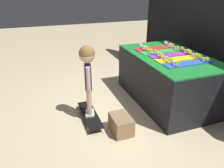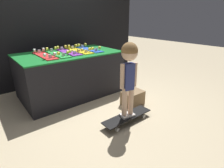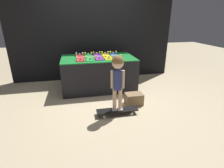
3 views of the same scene
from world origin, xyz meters
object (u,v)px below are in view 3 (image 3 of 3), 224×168
Objects in this scene: child at (118,73)px; storage_box at (134,99)px; skateboard_red_on_rack at (80,58)px; skateboard_green_on_rack at (89,57)px; skateboard_purple_on_rack at (98,56)px; skateboard_blue_on_rack at (115,56)px; skateboard_on_floor at (117,110)px; skateboard_yellow_on_rack at (107,56)px.

child is 0.86m from storage_box.
skateboard_red_on_rack is 0.21m from skateboard_green_on_rack.
skateboard_purple_on_rack and skateboard_blue_on_rack have the same top height.
skateboard_red_on_rack is at bearing 124.89° from child.
skateboard_blue_on_rack is at bearing -1.42° from skateboard_purple_on_rack.
skateboard_on_floor is 2.20× the size of storage_box.
skateboard_on_floor is at bearing -66.95° from skateboard_red_on_rack.
skateboard_red_on_rack is 1.00× the size of skateboard_green_on_rack.
skateboard_green_on_rack is at bearing 105.01° from skateboard_on_floor.
skateboard_yellow_on_rack is (0.42, 0.02, 0.00)m from skateboard_green_on_rack.
skateboard_green_on_rack is at bearing -176.65° from skateboard_yellow_on_rack.
child is at bearing -143.54° from storage_box.
skateboard_green_on_rack is 1.57m from skateboard_on_floor.
skateboard_yellow_on_rack is at bearing 3.35° from skateboard_green_on_rack.
storage_box is (1.00, -1.03, -0.68)m from skateboard_red_on_rack.
skateboard_yellow_on_rack is at bearing 87.33° from skateboard_on_floor.
skateboard_red_on_rack and skateboard_yellow_on_rack have the same top height.
child is 2.91× the size of storage_box.
skateboard_red_on_rack is 1.00× the size of skateboard_yellow_on_rack.
skateboard_red_on_rack reaches higher than storage_box.
skateboard_blue_on_rack is (0.21, 0.00, 0.00)m from skateboard_yellow_on_rack.
skateboard_on_floor is (-0.28, -1.37, -0.72)m from skateboard_blue_on_rack.
skateboard_purple_on_rack is 1.57m from skateboard_on_floor.
skateboard_purple_on_rack is at bearing 96.13° from skateboard_on_floor.
skateboard_purple_on_rack is 0.74× the size of child.
skateboard_red_on_rack is 2.16× the size of storage_box.
child reaches higher than skateboard_purple_on_rack.
child is (0.15, -1.38, -0.00)m from skateboard_purple_on_rack.
skateboard_red_on_rack is 0.64m from skateboard_yellow_on_rack.
child is at bearing -92.67° from skateboard_yellow_on_rack.
skateboard_yellow_on_rack is at bearing -179.44° from skateboard_blue_on_rack.
skateboard_green_on_rack reaches higher than storage_box.
skateboard_blue_on_rack is 0.98× the size of skateboard_on_floor.
skateboard_on_floor is (-0.06, -1.37, -0.72)m from skateboard_yellow_on_rack.
skateboard_red_on_rack is 1.63m from skateboard_on_floor.
child reaches higher than skateboard_green_on_rack.
skateboard_on_floor is at bearing -143.54° from storage_box.
skateboard_red_on_rack is 0.98× the size of skateboard_on_floor.
skateboard_yellow_on_rack is (0.64, 0.02, 0.00)m from skateboard_red_on_rack.
skateboard_red_on_rack is 0.85m from skateboard_blue_on_rack.
skateboard_blue_on_rack is 1.58m from skateboard_on_floor.
storage_box is at bearing -52.76° from skateboard_green_on_rack.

